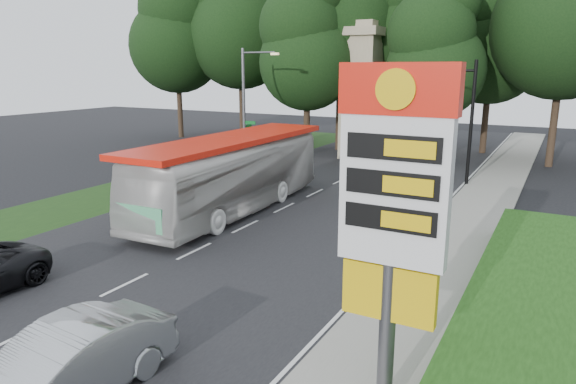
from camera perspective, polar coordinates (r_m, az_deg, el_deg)
The scene contains 18 objects.
ground at distance 15.25m, azimuth -28.80°, elevation -14.48°, with size 120.00×120.00×0.00m, color black.
road_surface at distance 23.26m, azimuth -3.42°, elevation -3.24°, with size 14.00×80.00×0.02m, color black.
sidewalk_right at distance 20.29m, azimuth 17.56°, elevation -6.29°, with size 3.00×80.00×0.12m, color gray.
grass_verge_left at distance 33.44m, azimuth -11.86°, elevation 1.72°, with size 5.00×50.00×0.02m, color #193814.
hedge at distance 16.09m, azimuth 25.48°, elevation -10.26°, with size 3.00×14.00×1.20m, color #1C4312.
gas_station_pylon at distance 9.52m, azimuth 11.65°, elevation -0.68°, with size 2.10×0.45×6.85m.
traffic_signal_mast at distance 31.53m, azimuth 17.46°, elevation 9.24°, with size 6.10×0.35×7.20m.
streetlight_signs at distance 34.53m, azimuth -4.63°, elevation 9.76°, with size 2.75×0.98×8.00m.
monument at distance 39.40m, azimuth 8.11°, elevation 11.11°, with size 3.00×3.00×10.05m.
tree_far_west at distance 52.42m, azimuth -12.35°, elevation 17.65°, with size 8.96×8.96×17.60m.
tree_west_mid at distance 50.50m, azimuth -5.37°, elevation 19.20°, with size 9.80×9.80×19.25m.
tree_west_near at distance 49.10m, azimuth 2.16°, elevation 17.45°, with size 8.40×8.40×16.50m.
tree_center_right at distance 43.45m, azimuth 14.76°, elevation 18.86°, with size 9.24×9.24×18.15m.
tree_east_near at distance 44.34m, azimuth 21.85°, elevation 16.50°, with size 8.12×8.12×15.95m.
tree_monument_left at distance 40.09m, azimuth 2.18°, elevation 16.39°, with size 7.28×7.28×14.30m.
tree_monument_right at distance 37.32m, azimuth 16.19°, elevation 15.05°, with size 6.72×6.72×13.20m.
transit_bus at distance 24.62m, azimuth -6.25°, elevation 1.93°, with size 3.01×12.87×3.58m, color silver.
sedan_silver at distance 11.93m, azimuth -23.76°, elevation -17.48°, with size 1.73×4.97×1.64m, color #ADB1B5.
Camera 1 is at (11.82, -6.86, 6.76)m, focal length 32.00 mm.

